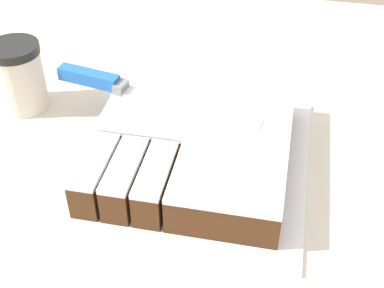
% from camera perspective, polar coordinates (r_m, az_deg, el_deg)
% --- Properties ---
extents(cake_board, '(0.35, 0.37, 0.01)m').
position_cam_1_polar(cake_board, '(0.82, 0.00, -1.79)').
color(cake_board, silver).
rests_on(cake_board, countertop).
extents(cake, '(0.28, 0.30, 0.06)m').
position_cam_1_polar(cake, '(0.80, 0.23, 0.11)').
color(cake, '#472814').
rests_on(cake, cake_board).
extents(knife, '(0.34, 0.09, 0.02)m').
position_cam_1_polar(knife, '(0.87, -8.29, 6.22)').
color(knife, silver).
rests_on(knife, cake).
extents(coffee_cup, '(0.09, 0.09, 0.12)m').
position_cam_1_polar(coffee_cup, '(0.95, -17.94, 6.89)').
color(coffee_cup, beige).
rests_on(coffee_cup, countertop).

